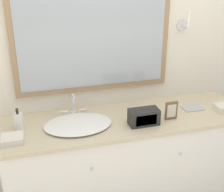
{
  "coord_description": "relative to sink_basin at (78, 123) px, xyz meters",
  "views": [
    {
      "loc": [
        -0.68,
        -1.75,
        1.99
      ],
      "look_at": [
        -0.12,
        0.3,
        1.05
      ],
      "focal_mm": 50.0,
      "sensor_mm": 36.0,
      "label": 1
    }
  ],
  "objects": [
    {
      "name": "metal_tray",
      "position": [
        0.97,
        0.03,
        -0.01
      ],
      "size": [
        0.17,
        0.11,
        0.01
      ],
      "color": "#ADADB2",
      "rests_on": "vanity_counter"
    },
    {
      "name": "hand_towel_far_corner",
      "position": [
        -0.46,
        -0.1,
        0.0
      ],
      "size": [
        0.15,
        0.13,
        0.04
      ],
      "color": "silver",
      "rests_on": "vanity_counter"
    },
    {
      "name": "sink_basin",
      "position": [
        0.0,
        0.0,
        0.0
      ],
      "size": [
        0.5,
        0.41,
        0.18
      ],
      "color": "white",
      "rests_on": "vanity_counter"
    },
    {
      "name": "soap_bottle",
      "position": [
        -0.42,
        0.07,
        0.05
      ],
      "size": [
        0.07,
        0.07,
        0.17
      ],
      "color": "white",
      "rests_on": "vanity_counter"
    },
    {
      "name": "wall_back",
      "position": [
        0.38,
        0.35,
        0.41
      ],
      "size": [
        8.0,
        0.18,
        2.55
      ],
      "color": "silver",
      "rests_on": "ground_plane"
    },
    {
      "name": "vanity_counter",
      "position": [
        0.39,
        0.02,
        -0.44
      ],
      "size": [
        1.95,
        0.59,
        0.85
      ],
      "color": "white",
      "rests_on": "ground_plane"
    },
    {
      "name": "picture_frame",
      "position": [
        0.71,
        -0.09,
        0.05
      ],
      "size": [
        0.1,
        0.01,
        0.15
      ],
      "color": "brown",
      "rests_on": "vanity_counter"
    },
    {
      "name": "appliance_box",
      "position": [
        0.48,
        -0.11,
        0.04
      ],
      "size": [
        0.22,
        0.11,
        0.12
      ],
      "color": "black",
      "rests_on": "vanity_counter"
    }
  ]
}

